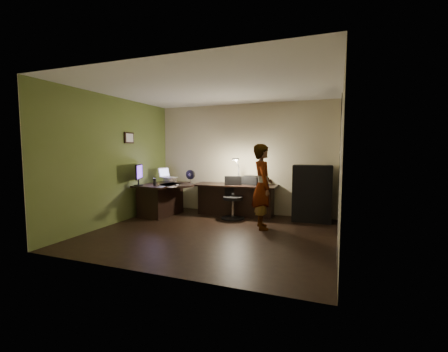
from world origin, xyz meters
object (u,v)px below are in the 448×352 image
(desk_right, at_px, (235,200))
(office_chair, at_px, (233,198))
(person, at_px, (262,187))
(desk_left, at_px, (163,199))
(monitor, at_px, (138,178))
(cabinet, at_px, (312,193))

(desk_right, height_order, office_chair, office_chair)
(person, bearing_deg, desk_left, 58.59)
(desk_left, relative_size, desk_right, 0.66)
(desk_left, xyz_separation_m, monitor, (-0.29, -0.54, 0.57))
(desk_left, relative_size, office_chair, 1.37)
(cabinet, distance_m, monitor, 3.91)
(office_chair, xyz_separation_m, person, (0.82, -0.57, 0.37))
(desk_left, xyz_separation_m, person, (2.55, -0.35, 0.47))
(desk_right, relative_size, person, 1.18)
(cabinet, xyz_separation_m, office_chair, (-1.71, -0.39, -0.14))
(desk_left, xyz_separation_m, office_chair, (1.72, 0.23, 0.10))
(desk_left, distance_m, office_chair, 1.74)
(desk_right, relative_size, office_chair, 2.07)
(monitor, relative_size, person, 0.31)
(office_chair, height_order, person, person)
(office_chair, bearing_deg, desk_right, 82.48)
(desk_left, xyz_separation_m, cabinet, (3.43, 0.61, 0.24))
(monitor, distance_m, office_chair, 2.20)
(cabinet, relative_size, monitor, 2.33)
(cabinet, bearing_deg, desk_left, -172.50)
(monitor, distance_m, person, 2.84)
(desk_left, relative_size, cabinet, 1.06)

